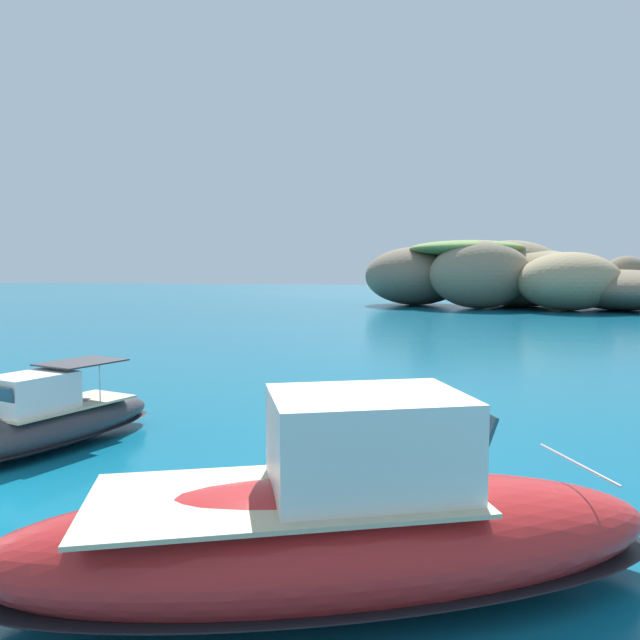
{
  "coord_description": "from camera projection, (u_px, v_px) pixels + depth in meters",
  "views": [
    {
      "loc": [
        10.55,
        -7.65,
        4.36
      ],
      "look_at": [
        1.46,
        18.23,
        2.19
      ],
      "focal_mm": 33.73,
      "sensor_mm": 36.0,
      "label": 1
    }
  ],
  "objects": [
    {
      "name": "islet_large",
      "position": [
        486.0,
        274.0,
        77.71
      ],
      "size": [
        34.26,
        26.93,
        8.55
      ],
      "color": "#84755B",
      "rests_on": "ground"
    },
    {
      "name": "islet_small",
      "position": [
        600.0,
        286.0,
        70.05
      ],
      "size": [
        21.62,
        21.06,
        6.72
      ],
      "color": "#756651",
      "rests_on": "ground"
    },
    {
      "name": "motorboat_charcoal",
      "position": [
        45.0,
        423.0,
        14.8
      ],
      "size": [
        3.0,
        6.73,
        2.04
      ],
      "color": "#2D2D33",
      "rests_on": "ground"
    },
    {
      "name": "motorboat_red",
      "position": [
        337.0,
        529.0,
        8.08
      ],
      "size": [
        9.5,
        7.02,
        2.75
      ],
      "color": "red",
      "rests_on": "ground"
    }
  ]
}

